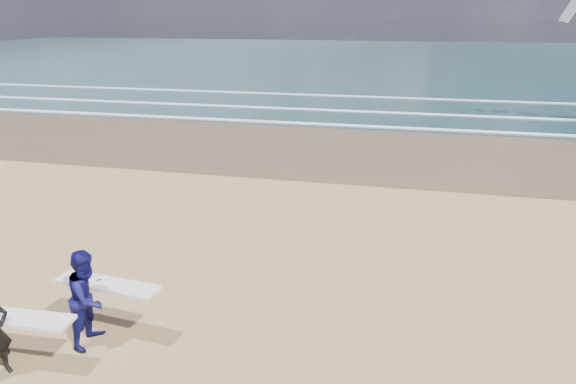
% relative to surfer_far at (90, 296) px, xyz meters
% --- Properties ---
extents(ocean, '(220.00, 100.00, 0.02)m').
position_rel_surfer_far_xyz_m(ocean, '(20.04, 71.01, -0.99)').
color(ocean, '#1A363A').
rests_on(ocean, ground).
extents(surfer_far, '(2.24, 1.21, 1.98)m').
position_rel_surfer_far_xyz_m(surfer_far, '(0.00, 0.00, 0.00)').
color(surfer_far, '#0D0E4D').
rests_on(surfer_far, ground).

